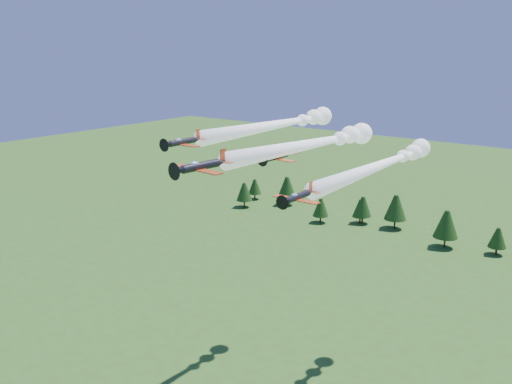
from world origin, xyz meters
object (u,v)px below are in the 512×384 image
Objects in this scene: plane_lead at (315,143)px; plane_left at (282,124)px; plane_right at (386,163)px; plane_slot at (277,157)px.

plane_lead is 0.96× the size of plane_left.
plane_right is 23.85m from plane_slot.
plane_left reaches higher than plane_slot.
plane_lead is at bearing 81.67° from plane_slot.
plane_slot is at bearing -56.21° from plane_left.
plane_left reaches higher than plane_right.
plane_lead reaches higher than plane_slot.
plane_lead is at bearing -34.63° from plane_left.
plane_left is 0.91× the size of plane_right.
plane_lead is 8.81m from plane_slot.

